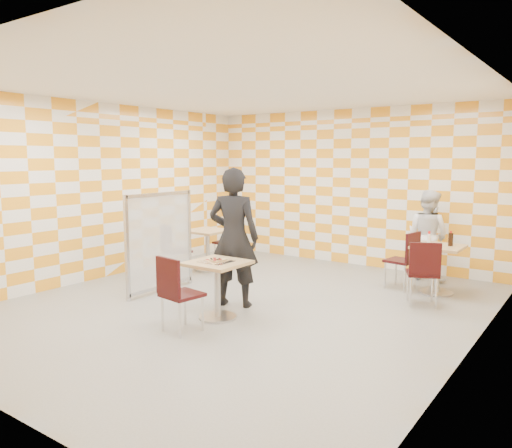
{
  "coord_description": "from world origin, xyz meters",
  "views": [
    {
      "loc": [
        4.1,
        -5.45,
        2.07
      ],
      "look_at": [
        0.1,
        0.2,
        1.15
      ],
      "focal_mm": 35.0,
      "sensor_mm": 36.0,
      "label": 1
    }
  ],
  "objects": [
    {
      "name": "chair_empty_far",
      "position": [
        -1.86,
        2.08,
        0.54
      ],
      "size": [
        0.44,
        0.45,
        0.92
      ],
      "color": "black",
      "rests_on": "ground"
    },
    {
      "name": "room_shell",
      "position": [
        0.0,
        0.54,
        1.5
      ],
      "size": [
        7.0,
        7.0,
        7.0
      ],
      "color": "gray",
      "rests_on": "ground"
    },
    {
      "name": "second_table",
      "position": [
        2.05,
        2.24,
        0.51
      ],
      "size": [
        0.7,
        0.7,
        0.75
      ],
      "color": "tan",
      "rests_on": "ground"
    },
    {
      "name": "pizza_on_foil",
      "position": [
        0.07,
        -0.63,
        0.77
      ],
      "size": [
        0.4,
        0.4,
        0.04
      ],
      "color": "silver",
      "rests_on": "main_table"
    },
    {
      "name": "chair_main_front",
      "position": [
        0.03,
        -1.33,
        0.54
      ],
      "size": [
        0.48,
        0.49,
        0.92
      ],
      "color": "black",
      "rests_on": "ground"
    },
    {
      "name": "main_table",
      "position": [
        0.07,
        -0.62,
        0.51
      ],
      "size": [
        0.7,
        0.7,
        0.75
      ],
      "color": "tan",
      "rests_on": "ground"
    },
    {
      "name": "man_white",
      "position": [
        1.65,
        3.05,
        0.77
      ],
      "size": [
        0.89,
        0.78,
        1.54
      ],
      "primitive_type": "imported",
      "rotation": [
        0.0,
        0.0,
        2.83
      ],
      "color": "white",
      "rests_on": "ground"
    },
    {
      "name": "partition",
      "position": [
        -1.49,
        -0.11,
        0.79
      ],
      "size": [
        0.08,
        1.38,
        1.55
      ],
      "color": "white",
      "rests_on": "ground"
    },
    {
      "name": "chair_empty_near",
      "position": [
        -2.04,
        0.68,
        0.54
      ],
      "size": [
        0.55,
        0.55,
        0.92
      ],
      "color": "black",
      "rests_on": "ground"
    },
    {
      "name": "chair_second_front",
      "position": [
        2.08,
        1.44,
        0.54
      ],
      "size": [
        0.56,
        0.57,
        0.92
      ],
      "color": "black",
      "rests_on": "ground"
    },
    {
      "name": "man_dark",
      "position": [
        -0.11,
        -0.04,
        0.97
      ],
      "size": [
        0.83,
        0.68,
        1.94
      ],
      "primitive_type": "imported",
      "rotation": [
        0.0,
        0.0,
        3.5
      ],
      "color": "black",
      "rests_on": "ground"
    },
    {
      "name": "chair_second_side",
      "position": [
        1.58,
        2.19,
        0.54
      ],
      "size": [
        0.49,
        0.49,
        0.92
      ],
      "color": "black",
      "rests_on": "ground"
    },
    {
      "name": "sport_bottle",
      "position": [
        1.89,
        2.29,
        0.84
      ],
      "size": [
        0.06,
        0.06,
        0.2
      ],
      "color": "white",
      "rests_on": "second_table"
    },
    {
      "name": "soda_bottle",
      "position": [
        2.21,
        2.3,
        0.85
      ],
      "size": [
        0.07,
        0.07,
        0.23
      ],
      "color": "black",
      "rests_on": "second_table"
    },
    {
      "name": "empty_table",
      "position": [
        -1.9,
        1.47,
        0.51
      ],
      "size": [
        0.7,
        0.7,
        0.75
      ],
      "color": "tan",
      "rests_on": "ground"
    }
  ]
}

